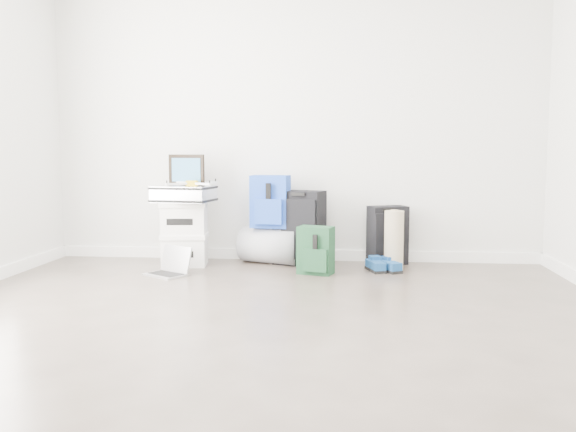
# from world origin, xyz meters

# --- Properties ---
(ground) EXTENTS (5.00, 5.00, 0.00)m
(ground) POSITION_xyz_m (0.00, 0.00, 0.00)
(ground) COLOR #3D342C
(ground) RESTS_ON ground
(room_envelope) EXTENTS (4.52, 5.02, 2.71)m
(room_envelope) POSITION_xyz_m (0.00, 0.02, 1.72)
(room_envelope) COLOR silver
(room_envelope) RESTS_ON ground
(boxes_stack) EXTENTS (0.43, 0.37, 0.57)m
(boxes_stack) POSITION_xyz_m (-0.95, 2.12, 0.29)
(boxes_stack) COLOR white
(boxes_stack) RESTS_ON ground
(briefcase) EXTENTS (0.54, 0.43, 0.14)m
(briefcase) POSITION_xyz_m (-0.95, 2.12, 0.64)
(briefcase) COLOR #B2B2B7
(briefcase) RESTS_ON boxes_stack
(painting) EXTENTS (0.35, 0.14, 0.27)m
(painting) POSITION_xyz_m (-0.95, 2.22, 0.85)
(painting) COLOR black
(painting) RESTS_ON briefcase
(drone) EXTENTS (0.42, 0.42, 0.05)m
(drone) POSITION_xyz_m (-0.87, 2.10, 0.73)
(drone) COLOR gold
(drone) RESTS_ON briefcase
(duffel_bag) EXTENTS (0.62, 0.50, 0.33)m
(duffel_bag) POSITION_xyz_m (-0.20, 2.30, 0.17)
(duffel_bag) COLOR #919299
(duffel_bag) RESTS_ON ground
(blue_backpack) EXTENTS (0.36, 0.28, 0.47)m
(blue_backpack) POSITION_xyz_m (-0.20, 2.26, 0.56)
(blue_backpack) COLOR #184A9E
(blue_backpack) RESTS_ON duffel_bag
(large_suitcase) EXTENTS (0.48, 0.39, 0.66)m
(large_suitcase) POSITION_xyz_m (0.07, 2.27, 0.33)
(large_suitcase) COLOR black
(large_suitcase) RESTS_ON ground
(green_backpack) EXTENTS (0.32, 0.27, 0.39)m
(green_backpack) POSITION_xyz_m (0.23, 1.84, 0.19)
(green_backpack) COLOR #12331D
(green_backpack) RESTS_ON ground
(carry_on) EXTENTS (0.38, 0.32, 0.52)m
(carry_on) POSITION_xyz_m (0.85, 2.35, 0.26)
(carry_on) COLOR black
(carry_on) RESTS_ON ground
(shoes) EXTENTS (0.31, 0.28, 0.09)m
(shoes) POSITION_xyz_m (0.79, 2.01, 0.04)
(shoes) COLOR black
(shoes) RESTS_ON ground
(rolled_rug) EXTENTS (0.17, 0.17, 0.50)m
(rolled_rug) POSITION_xyz_m (0.89, 2.12, 0.25)
(rolled_rug) COLOR tan
(rolled_rug) RESTS_ON ground
(laptop) EXTENTS (0.40, 0.38, 0.23)m
(laptop) POSITION_xyz_m (-0.96, 1.69, 0.06)
(laptop) COLOR silver
(laptop) RESTS_ON ground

